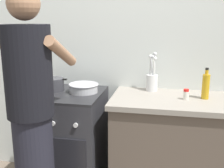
{
  "coord_description": "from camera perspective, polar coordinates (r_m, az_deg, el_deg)",
  "views": [
    {
      "loc": [
        0.47,
        -2.0,
        1.52
      ],
      "look_at": [
        0.05,
        0.12,
        1.0
      ],
      "focal_mm": 44.41,
      "sensor_mm": 36.0,
      "label": 1
    }
  ],
  "objects": [
    {
      "name": "oil_bottle",
      "position": [
        2.27,
        18.73,
        -0.37
      ],
      "size": [
        0.06,
        0.06,
        0.25
      ],
      "color": "gold",
      "rests_on": "countertop"
    },
    {
      "name": "back_wall",
      "position": [
        2.53,
        5.06,
        7.34
      ],
      "size": [
        3.2,
        0.1,
        2.5
      ],
      "color": "silver",
      "rests_on": "ground"
    },
    {
      "name": "pot",
      "position": [
        2.47,
        -12.03,
        -0.04
      ],
      "size": [
        0.25,
        0.19,
        0.11
      ],
      "color": "#38383D",
      "rests_on": "stove_range"
    },
    {
      "name": "countertop",
      "position": [
        2.4,
        12.26,
        -13.21
      ],
      "size": [
        1.0,
        0.6,
        0.9
      ],
      "color": "brown",
      "rests_on": "ground"
    },
    {
      "name": "spice_bottle",
      "position": [
        2.22,
        15.0,
        -2.09
      ],
      "size": [
        0.04,
        0.04,
        0.08
      ],
      "color": "silver",
      "rests_on": "countertop"
    },
    {
      "name": "stove_range",
      "position": [
        2.54,
        -8.96,
        -11.62
      ],
      "size": [
        0.6,
        0.62,
        0.9
      ],
      "color": "#2D2D33",
      "rests_on": "ground"
    },
    {
      "name": "person",
      "position": [
        1.9,
        -16.11,
        -7.32
      ],
      "size": [
        0.41,
        0.5,
        1.7
      ],
      "color": "black",
      "rests_on": "ground"
    },
    {
      "name": "mixing_bowl",
      "position": [
        2.36,
        -5.87,
        -0.71
      ],
      "size": [
        0.25,
        0.25,
        0.07
      ],
      "color": "#B7B7BC",
      "rests_on": "stove_range"
    },
    {
      "name": "utensil_crock",
      "position": [
        2.42,
        8.24,
        0.85
      ],
      "size": [
        0.1,
        0.1,
        0.34
      ],
      "color": "silver",
      "rests_on": "countertop"
    }
  ]
}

